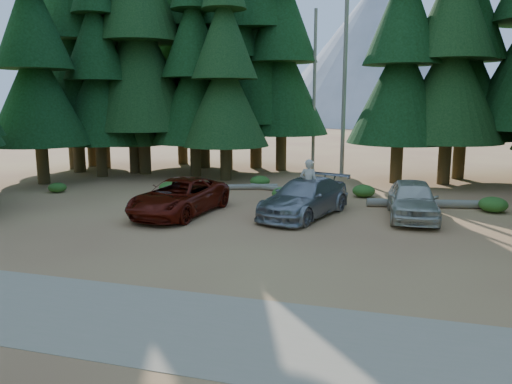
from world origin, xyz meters
TOP-DOWN VIEW (x-y plane):
  - ground at (0.00, 0.00)m, footprint 160.00×160.00m
  - gravel_strip at (0.00, -6.50)m, footprint 26.00×3.50m
  - forest_belt_north at (0.00, 15.00)m, footprint 36.00×7.00m
  - snag_front at (0.80, 14.50)m, footprint 0.24×0.24m
  - snag_back at (-1.20, 16.00)m, footprint 0.20×0.20m
  - mountain_peak at (-2.59, 88.23)m, footprint 48.00×50.00m
  - red_pickup at (-4.45, 2.86)m, footprint 2.91×5.40m
  - silver_minivan_center at (0.49, 3.98)m, footprint 3.51×5.50m
  - silver_minivan_right at (4.63, 4.73)m, footprint 2.05×4.56m
  - frisbee_player at (0.61, 4.16)m, footprint 0.75×0.52m
  - log_left at (-3.83, 8.83)m, footprint 3.81×1.71m
  - log_mid at (-1.87, 8.91)m, footprint 3.06×1.35m
  - log_right at (5.56, 7.00)m, footprint 5.61×1.39m
  - shrub_far_left at (-6.68, 6.69)m, footprint 1.16×1.16m
  - shrub_left at (-1.08, 6.97)m, footprint 1.04×1.04m
  - shrub_center_left at (-3.04, 10.00)m, footprint 1.07×1.07m
  - shrub_center_right at (1.05, 7.11)m, footprint 1.13×1.13m
  - shrub_right at (2.51, 8.62)m, footprint 1.08×1.08m
  - shrub_far_right at (7.90, 6.80)m, footprint 1.15×1.15m
  - shrub_edge_west at (-12.40, 5.61)m, footprint 0.89×0.89m

SIDE VIEW (x-z plane):
  - ground at x=0.00m, z-range 0.00..0.00m
  - forest_belt_north at x=0.00m, z-range -11.00..11.00m
  - gravel_strip at x=0.00m, z-range 0.00..0.01m
  - log_mid at x=-1.87m, z-range 0.00..0.26m
  - log_left at x=-3.83m, z-range 0.00..0.28m
  - log_right at x=5.56m, z-range 0.00..0.36m
  - shrub_edge_west at x=-12.40m, z-range 0.00..0.49m
  - shrub_left at x=-1.08m, z-range 0.00..0.57m
  - shrub_center_left at x=-3.04m, z-range 0.00..0.59m
  - shrub_right at x=2.51m, z-range 0.00..0.59m
  - shrub_center_right at x=1.05m, z-range 0.00..0.62m
  - shrub_far_right at x=7.90m, z-range 0.00..0.63m
  - shrub_far_left at x=-6.68m, z-range 0.00..0.64m
  - red_pickup at x=-4.45m, z-range 0.00..1.44m
  - silver_minivan_center at x=0.49m, z-range 0.00..1.48m
  - silver_minivan_right at x=4.63m, z-range 0.00..1.52m
  - frisbee_player at x=0.61m, z-range 0.32..2.28m
  - snag_back at x=-1.20m, z-range 0.00..10.00m
  - snag_front at x=0.80m, z-range 0.00..12.00m
  - mountain_peak at x=-2.59m, z-range -1.29..26.71m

